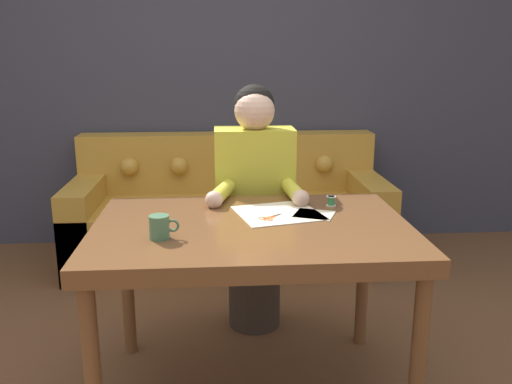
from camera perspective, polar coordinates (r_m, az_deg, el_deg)
wall_back at (r=4.17m, az=-4.11°, el=12.34°), size 8.00×0.06×2.60m
dining_table at (r=2.23m, az=-0.45°, el=-5.33°), size 1.29×0.89×0.78m
couch at (r=3.91m, az=-2.85°, el=-2.59°), size 2.18×0.87×0.87m
person at (r=2.83m, az=-0.16°, el=-1.80°), size 0.47×0.55×1.30m
pattern_paper_main at (r=2.35m, az=2.36°, el=-2.24°), size 0.41×0.39×0.00m
pattern_paper_offcut at (r=2.34m, az=6.14°, el=-2.37°), size 0.20×0.19×0.00m
scissors at (r=2.29m, az=1.73°, el=-2.66°), size 0.18×0.18×0.01m
mug at (r=2.06m, az=-10.08°, el=-3.65°), size 0.11×0.08×0.09m
thread_spool at (r=2.48m, az=7.91°, el=-0.94°), size 0.04×0.04×0.05m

